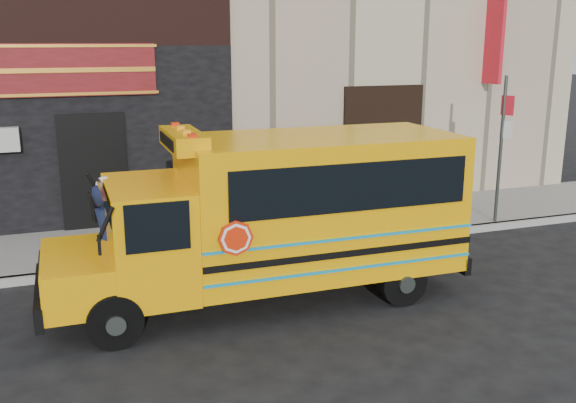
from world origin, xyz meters
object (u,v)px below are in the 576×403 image
at_px(school_bus, 282,212).
at_px(cyclist, 109,247).
at_px(sign_pole, 501,146).
at_px(bicycle, 108,274).

xyz_separation_m(school_bus, cyclist, (-2.75, 0.64, -0.50)).
bearing_deg(cyclist, sign_pole, -99.81).
xyz_separation_m(sign_pole, bicycle, (-8.89, -1.73, -1.35)).
distance_m(school_bus, bicycle, 3.00).
xyz_separation_m(school_bus, bicycle, (-2.80, 0.55, -0.94)).
distance_m(bicycle, cyclist, 0.45).
xyz_separation_m(school_bus, sign_pole, (6.09, 2.28, 0.41)).
bearing_deg(school_bus, cyclist, 166.84).
relative_size(sign_pole, cyclist, 1.75).
relative_size(school_bus, sign_pole, 1.97).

